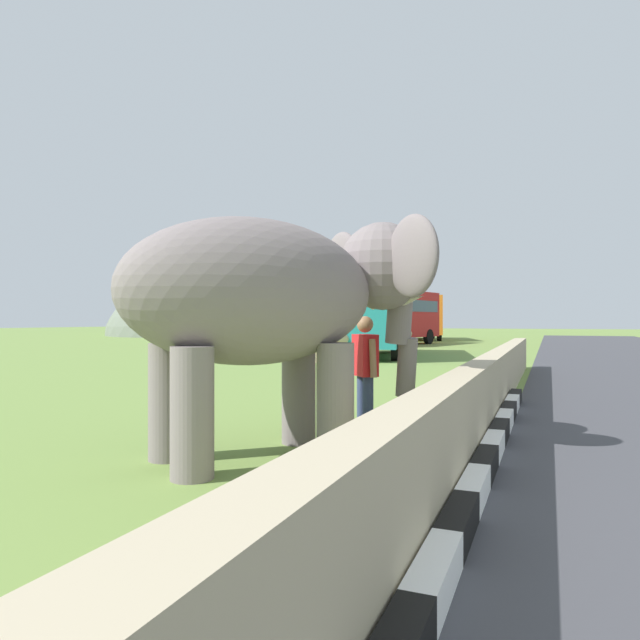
{
  "coord_description": "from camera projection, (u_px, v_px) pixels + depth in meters",
  "views": [
    {
      "loc": [
        -4.01,
        3.62,
        1.59
      ],
      "look_at": [
        2.26,
        6.19,
        1.6
      ],
      "focal_mm": 31.44,
      "sensor_mm": 36.0,
      "label": 1
    }
  ],
  "objects": [
    {
      "name": "striped_curb",
      "position": [
        447.0,
        548.0,
        3.61
      ],
      "size": [
        16.2,
        0.2,
        0.24
      ],
      "color": "white",
      "rests_on": "ground_plane"
    },
    {
      "name": "barrier_parapet",
      "position": [
        456.0,
        424.0,
        5.9
      ],
      "size": [
        28.0,
        0.36,
        1.0
      ],
      "primitive_type": "cube",
      "color": "tan",
      "rests_on": "ground_plane"
    },
    {
      "name": "elephant",
      "position": [
        281.0,
        296.0,
        6.64
      ],
      "size": [
        3.93,
        3.67,
        2.89
      ],
      "color": "slate",
      "rests_on": "ground_plane"
    },
    {
      "name": "person_handler",
      "position": [
        365.0,
        368.0,
        7.82
      ],
      "size": [
        0.54,
        0.5,
        1.66
      ],
      "color": "navy",
      "rests_on": "ground_plane"
    },
    {
      "name": "bus_teal",
      "position": [
        372.0,
        310.0,
        24.93
      ],
      "size": [
        8.59,
        4.19,
        3.5
      ],
      "color": "teal",
      "rests_on": "ground_plane"
    },
    {
      "name": "bus_red",
      "position": [
        394.0,
        313.0,
        36.28
      ],
      "size": [
        8.79,
        4.5,
        3.5
      ],
      "color": "#B21E1E",
      "rests_on": "ground_plane"
    },
    {
      "name": "bus_orange",
      "position": [
        422.0,
        315.0,
        46.33
      ],
      "size": [
        9.81,
        4.97,
        3.5
      ],
      "color": "orange",
      "rests_on": "ground_plane"
    },
    {
      "name": "cow_near",
      "position": [
        329.0,
        340.0,
        20.88
      ],
      "size": [
        1.5,
        1.74,
        1.23
      ],
      "color": "tan",
      "rests_on": "ground_plane"
    },
    {
      "name": "cow_mid",
      "position": [
        401.0,
        334.0,
        29.82
      ],
      "size": [
        1.46,
        1.77,
        1.23
      ],
      "color": "tan",
      "rests_on": "ground_plane"
    },
    {
      "name": "hill_east",
      "position": [
        247.0,
        334.0,
        67.43
      ],
      "size": [
        35.65,
        28.52,
        15.04
      ],
      "color": "slate",
      "rests_on": "ground_plane"
    }
  ]
}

